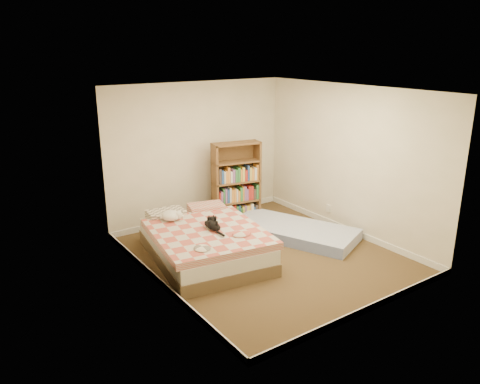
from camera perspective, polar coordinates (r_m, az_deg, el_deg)
room at (r=6.86m, az=3.23°, el=1.41°), size 3.51×4.01×2.51m
bed at (r=7.13m, az=-4.50°, el=-6.02°), size 1.80×2.31×0.56m
bookshelf at (r=8.53m, az=-0.54°, el=0.07°), size 0.93×0.46×1.45m
floor_mattress at (r=7.97m, az=6.53°, el=-4.74°), size 1.69×2.28×0.19m
black_cat at (r=6.91m, az=-3.49°, el=-4.00°), size 0.31×0.62×0.14m
white_dog at (r=7.29m, az=-8.34°, el=-2.85°), size 0.32×0.32×0.15m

